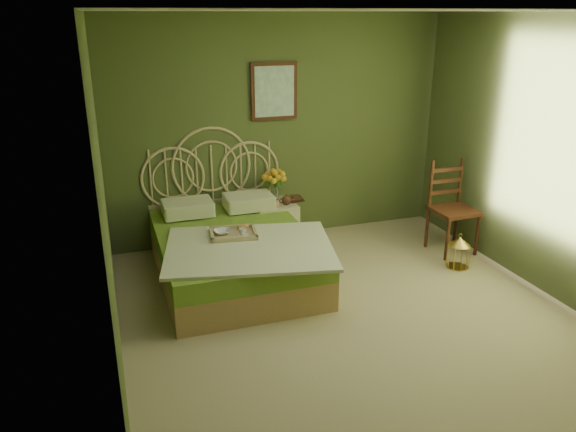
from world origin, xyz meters
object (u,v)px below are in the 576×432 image
object	(u,v)px
bed	(233,249)
chair	(450,201)
nightstand	(274,217)
birdcage	(458,253)

from	to	relation	value
bed	chair	world-z (taller)	bed
chair	bed	bearing A→B (deg)	176.57
bed	nightstand	size ratio (longest dim) A/B	2.34
bed	nightstand	bearing A→B (deg)	45.63
chair	birdcage	world-z (taller)	chair
chair	birdcage	bearing A→B (deg)	-111.65
nightstand	birdcage	xyz separation A→B (m)	(1.68, -1.24, -0.18)
bed	birdcage	size ratio (longest dim) A/B	6.41
birdcage	bed	bearing A→B (deg)	166.17
bed	chair	xyz separation A→B (m)	(2.51, -0.08, 0.27)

